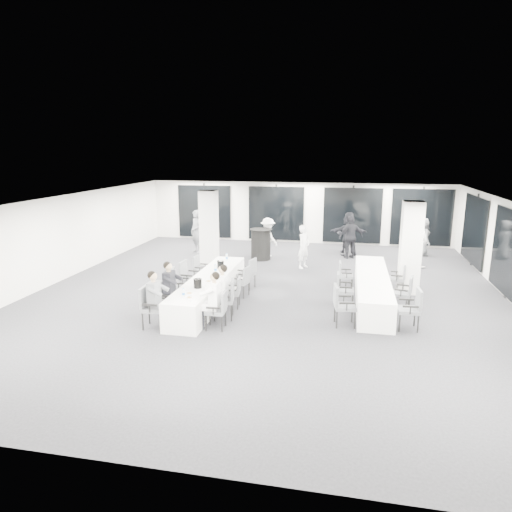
{
  "coord_description": "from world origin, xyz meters",
  "views": [
    {
      "loc": [
        2.31,
        -13.05,
        4.29
      ],
      "look_at": [
        -0.3,
        -0.2,
        1.21
      ],
      "focal_mm": 32.0,
      "sensor_mm": 36.0,
      "label": 1
    }
  ],
  "objects": [
    {
      "name": "room",
      "position": [
        0.89,
        1.11,
        1.39
      ],
      "size": [
        14.04,
        16.04,
        2.84
      ],
      "color": "black",
      "rests_on": "ground"
    },
    {
      "name": "column_left",
      "position": [
        -2.8,
        3.2,
        1.4
      ],
      "size": [
        0.6,
        0.6,
        2.8
      ],
      "primitive_type": "cube",
      "color": "silver",
      "rests_on": "floor"
    },
    {
      "name": "column_right",
      "position": [
        4.2,
        1.0,
        1.4
      ],
      "size": [
        0.6,
        0.6,
        2.8
      ],
      "primitive_type": "cube",
      "color": "silver",
      "rests_on": "floor"
    },
    {
      "name": "banquet_table_main",
      "position": [
        -1.49,
        -1.08,
        0.38
      ],
      "size": [
        0.9,
        5.0,
        0.75
      ],
      "primitive_type": "cube",
      "color": "white",
      "rests_on": "floor"
    },
    {
      "name": "banquet_table_side",
      "position": [
        3.09,
        -0.05,
        0.38
      ],
      "size": [
        0.9,
        5.0,
        0.75
      ],
      "primitive_type": "cube",
      "color": "white",
      "rests_on": "floor"
    },
    {
      "name": "cocktail_table",
      "position": [
        -1.02,
        4.31,
        0.62
      ],
      "size": [
        0.88,
        0.88,
        1.22
      ],
      "color": "black",
      "rests_on": "floor"
    },
    {
      "name": "chair_main_left_near",
      "position": [
        -2.33,
        -3.21,
        0.59
      ],
      "size": [
        0.55,
        0.61,
        1.03
      ],
      "rotation": [
        0.0,
        0.0,
        -1.52
      ],
      "color": "#56595E",
      "rests_on": "floor"
    },
    {
      "name": "chair_main_left_second",
      "position": [
        -2.32,
        -2.24,
        0.5
      ],
      "size": [
        0.48,
        0.52,
        0.88
      ],
      "rotation": [
        0.0,
        0.0,
        -1.65
      ],
      "color": "#56595E",
      "rests_on": "floor"
    },
    {
      "name": "chair_main_left_mid",
      "position": [
        -2.33,
        -1.38,
        0.58
      ],
      "size": [
        0.59,
        0.63,
        1.02
      ],
      "rotation": [
        0.0,
        0.0,
        -1.42
      ],
      "color": "#56595E",
      "rests_on": "floor"
    },
    {
      "name": "chair_main_left_fourth",
      "position": [
        -2.33,
        -0.53,
        0.58
      ],
      "size": [
        0.56,
        0.61,
        1.02
      ],
      "rotation": [
        0.0,
        0.0,
        -1.65
      ],
      "color": "#56595E",
      "rests_on": "floor"
    },
    {
      "name": "chair_main_left_far",
      "position": [
        -2.32,
        0.61,
        0.53
      ],
      "size": [
        0.49,
        0.54,
        0.92
      ],
      "rotation": [
        0.0,
        0.0,
        -1.63
      ],
      "color": "#56595E",
      "rests_on": "floor"
    },
    {
      "name": "chair_main_right_near",
      "position": [
        -0.66,
        -2.97,
        0.54
      ],
      "size": [
        0.5,
        0.55,
        0.95
      ],
      "rotation": [
        0.0,
        0.0,
        1.62
      ],
      "color": "#56595E",
      "rests_on": "floor"
    },
    {
      "name": "chair_main_right_second",
      "position": [
        -0.65,
        -2.25,
        0.59
      ],
      "size": [
        0.61,
        0.65,
        1.03
      ],
      "rotation": [
        0.0,
        0.0,
        1.76
      ],
      "color": "#56595E",
      "rests_on": "floor"
    },
    {
      "name": "chair_main_right_mid",
      "position": [
        -0.66,
        -1.39,
        0.49
      ],
      "size": [
        0.48,
        0.52,
        0.86
      ],
      "rotation": [
        0.0,
        0.0,
        1.69
      ],
      "color": "#56595E",
      "rests_on": "floor"
    },
    {
      "name": "chair_main_right_fourth",
      "position": [
        -0.66,
        -0.41,
        0.52
      ],
      "size": [
        0.54,
        0.57,
        0.92
      ],
      "rotation": [
        0.0,
        0.0,
        1.38
      ],
      "color": "#56595E",
      "rests_on": "floor"
    },
    {
      "name": "chair_main_right_far",
      "position": [
        -0.66,
        0.4,
        0.55
      ],
      "size": [
        0.59,
        0.62,
        0.97
      ],
      "rotation": [
        0.0,
        0.0,
        1.34
      ],
      "color": "#56595E",
      "rests_on": "floor"
    },
    {
      "name": "chair_side_left_near",
      "position": [
        2.25,
        -2.15,
        0.59
      ],
      "size": [
        0.59,
        0.64,
        1.03
      ],
      "rotation": [
        0.0,
        0.0,
        -1.42
      ],
      "color": "#56595E",
      "rests_on": "floor"
    },
    {
      "name": "chair_side_left_mid",
      "position": [
        2.26,
        -0.69,
        0.54
      ],
      "size": [
        0.49,
        0.55,
        0.95
      ],
      "rotation": [
        0.0,
        0.0,
        -1.56
      ],
      "color": "#56595E",
      "rests_on": "floor"
    },
    {
      "name": "chair_side_left_far",
      "position": [
        2.27,
        0.99,
        0.49
      ],
      "size": [
        0.46,
        0.51,
        0.86
      ],
      "rotation": [
        0.0,
        0.0,
        -1.51
      ],
      "color": "#56595E",
      "rests_on": "floor"
    },
    {
      "name": "chair_side_right_near",
      "position": [
        3.93,
        -2.06,
        0.58
      ],
      "size": [
        0.55,
        0.6,
        1.02
      ],
      "rotation": [
        0.0,
        0.0,
        1.63
      ],
      "color": "#56595E",
      "rests_on": "floor"
    },
    {
      "name": "chair_side_right_mid",
      "position": [
        3.93,
        -0.67,
        0.54
      ],
      "size": [
        0.57,
        0.6,
        0.95
      ],
      "rotation": [
        0.0,
        0.0,
        1.36
      ],
      "color": "#56595E",
      "rests_on": "floor"
    },
    {
      "name": "chair_side_right_far",
      "position": [
        3.92,
        0.86,
        0.53
      ],
      "size": [
        0.5,
        0.55,
        0.93
      ],
      "rotation": [
        0.0,
        0.0,
        1.5
      ],
      "color": "#56595E",
      "rests_on": "floor"
    },
    {
      "name": "seated_guest_a",
      "position": [
        -2.16,
        -3.21,
        0.81
      ],
      "size": [
        0.5,
        0.38,
        1.44
      ],
      "rotation": [
        0.0,
        0.0,
        -1.57
      ],
      "color": "#5A5D62",
      "rests_on": "floor"
    },
    {
      "name": "seated_guest_b",
      "position": [
        -2.16,
        -2.25,
        0.81
      ],
      "size": [
        0.5,
        0.38,
        1.44
      ],
      "rotation": [
        0.0,
        0.0,
        -1.57
      ],
      "color": "black",
      "rests_on": "floor"
    },
    {
      "name": "seated_guest_c",
      "position": [
        -0.82,
        -2.98,
        0.81
      ],
      "size": [
        0.5,
        0.38,
        1.44
      ],
      "rotation": [
        0.0,
        0.0,
        1.57
      ],
      "color": "white",
      "rests_on": "floor"
    },
    {
      "name": "seated_guest_d",
      "position": [
        -0.82,
        -2.27,
        0.81
      ],
      "size": [
        0.5,
        0.38,
        1.44
      ],
      "rotation": [
        0.0,
        0.0,
        1.57
      ],
      "color": "white",
      "rests_on": "floor"
    },
    {
      "name": "standing_guest_a",
      "position": [
        0.77,
        3.34,
        0.9
      ],
      "size": [
        0.78,
        0.83,
        1.8
      ],
      "primitive_type": "imported",
      "rotation": [
        0.0,
        0.0,
        1.08
      ],
      "color": "white",
      "rests_on": "floor"
    },
    {
      "name": "standing_guest_b",
      "position": [
        2.32,
        5.68,
        1.02
      ],
      "size": [
        1.15,
        0.97,
        2.04
      ],
      "primitive_type": "imported",
      "rotation": [
        0.0,
        0.0,
        3.6
      ],
      "color": "black",
      "rests_on": "floor"
    },
    {
      "name": "standing_guest_c",
      "position": [
        -0.85,
        4.95,
        0.89
      ],
      "size": [
        1.26,
        1.19,
        1.79
      ],
      "primitive_type": "imported",
      "rotation": [
        0.0,
        0.0,
        2.44
      ],
      "color": "white",
      "rests_on": "floor"
    },
    {
      "name": "standing_guest_d",
      "position": [
        2.46,
        5.22,
        0.99
      ],
      "size": [
        1.33,
        1.09,
        1.97
      ],
      "primitive_type": "imported",
      "rotation": [
        0.0,
        0.0,
        3.59
      ],
      "color": "black",
      "rests_on": "floor"
    },
    {
      "name": "standing_guest_e",
      "position": [
        5.37,
        6.33,
        0.88
      ],
      "size": [
        0.79,
        0.98,
        1.76
      ],
      "primitive_type": "imported",
      "rotation": [
        0.0,
        0.0,
        1.94
      ],
      "color": "#5A5D62",
      "rests_on": "floor"
    },
    {
      "name": "standing_guest_f",
      "position": [
        2.36,
        6.21,
        0.94
      ],
      "size": [
        1.75,
        0.71,
        1.89
      ],
      "primitive_type": "imported",
      "rotation": [
        0.0,
        0.0,
        3.11
      ],
      "color": "black",
      "rests_on": "floor"
    },
    {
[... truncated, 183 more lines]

